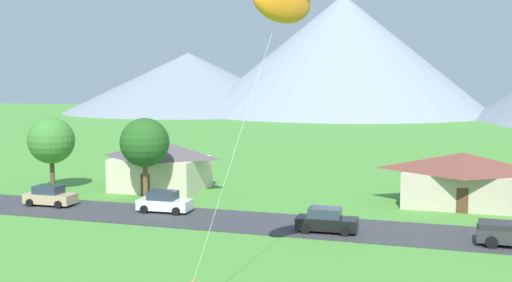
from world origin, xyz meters
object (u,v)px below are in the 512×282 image
tree_center (51,141)px  kite_flyer_with_kite (282,2)px  house_leftmost (161,164)px  parked_car_black_west_end (326,221)px  tree_left_of_center (145,143)px  house_right_center (462,178)px  parked_car_tan_mid_west (50,196)px  parked_car_white_east_end (164,202)px

tree_center → kite_flyer_with_kite: kite_flyer_with_kite is taller
house_leftmost → tree_center: size_ratio=1.27×
house_leftmost → parked_car_black_west_end: (18.38, -11.73, -1.62)m
tree_left_of_center → house_right_center: bearing=13.4°
kite_flyer_with_kite → tree_center: bearing=143.1°
house_right_center → tree_left_of_center: 27.16m
house_leftmost → house_right_center: house_leftmost is taller
parked_car_tan_mid_west → parked_car_white_east_end: same height
parked_car_black_west_end → kite_flyer_with_kite: kite_flyer_with_kite is taller
tree_left_of_center → parked_car_white_east_end: (3.72, -3.98, -4.21)m
house_leftmost → parked_car_white_east_end: size_ratio=2.06×
parked_car_black_west_end → parked_car_tan_mid_west: bearing=175.5°
tree_left_of_center → parked_car_white_east_end: size_ratio=1.70×
parked_car_black_west_end → parked_car_white_east_end: (-13.53, 2.43, 0.00)m
house_right_center → house_leftmost: bearing=-178.1°
house_leftmost → parked_car_white_east_end: (4.86, -9.30, -1.62)m
tree_center → parked_car_white_east_end: tree_center is taller
tree_left_of_center → parked_car_white_east_end: 6.89m
house_leftmost → house_right_center: bearing=1.9°
house_right_center → tree_center: size_ratio=1.49×
house_leftmost → house_right_center: size_ratio=0.85×
parked_car_black_west_end → parked_car_white_east_end: same height
parked_car_black_west_end → parked_car_tan_mid_west: (-23.75, 1.86, 0.00)m
house_right_center → parked_car_tan_mid_west: bearing=-161.8°
house_leftmost → tree_left_of_center: bearing=-78.0°
house_right_center → parked_car_tan_mid_west: 34.55m
tree_left_of_center → parked_car_black_west_end: bearing=-20.4°
tree_left_of_center → kite_flyer_with_kite: (17.53, -19.32, 9.19)m
house_right_center → tree_center: 37.56m
parked_car_white_east_end → kite_flyer_with_kite: (13.80, -15.35, 13.40)m
tree_center → parked_car_white_east_end: (14.68, -6.02, -3.87)m
house_leftmost → tree_center: 10.60m
tree_left_of_center → tree_center: (-10.96, 2.04, -0.34)m
house_leftmost → parked_car_black_west_end: 21.87m
house_right_center → parked_car_black_west_end: house_right_center is taller
tree_left_of_center → parked_car_tan_mid_west: (-6.50, -4.54, -4.21)m
house_right_center → tree_left_of_center: tree_left_of_center is taller
house_leftmost → parked_car_black_west_end: size_ratio=2.06×
parked_car_white_east_end → parked_car_black_west_end: bearing=-10.2°
tree_center → parked_car_black_west_end: tree_center is taller
house_right_center → kite_flyer_with_kite: bearing=-108.9°
tree_center → parked_car_white_east_end: size_ratio=1.63×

